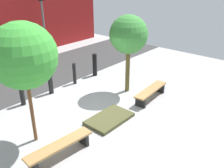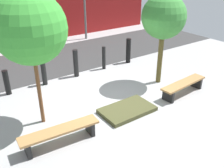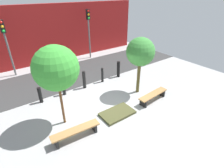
{
  "view_description": "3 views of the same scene",
  "coord_description": "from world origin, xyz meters",
  "px_view_note": "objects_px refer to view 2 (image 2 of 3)",
  "views": [
    {
      "loc": [
        -5.43,
        -5.5,
        4.62
      ],
      "look_at": [
        0.5,
        -0.4,
        1.1
      ],
      "focal_mm": 40.0,
      "sensor_mm": 36.0,
      "label": 1
    },
    {
      "loc": [
        -4.06,
        -5.65,
        4.04
      ],
      "look_at": [
        -0.49,
        -0.61,
        1.02
      ],
      "focal_mm": 40.0,
      "sensor_mm": 36.0,
      "label": 2
    },
    {
      "loc": [
        -4.16,
        -5.92,
        5.28
      ],
      "look_at": [
        0.11,
        -0.13,
        1.36
      ],
      "focal_mm": 28.0,
      "sensor_mm": 36.0,
      "label": 3
    }
  ],
  "objects_px": {
    "tree_behind_right_bench": "(164,17)",
    "bollard_right": "(104,58)",
    "bench_left": "(60,133)",
    "bollard_left": "(44,73)",
    "bollard_center": "(76,63)",
    "bench_right": "(183,85)",
    "bollard_far_left": "(7,83)",
    "planter_bed": "(127,110)",
    "bollard_far_right": "(128,51)",
    "tree_behind_left_bench": "(30,29)"
  },
  "relations": [
    {
      "from": "bench_right",
      "to": "bollard_far_right",
      "type": "relative_size",
      "value": 1.8
    },
    {
      "from": "bollard_far_right",
      "to": "planter_bed",
      "type": "bearing_deg",
      "value": -128.97
    },
    {
      "from": "bench_right",
      "to": "bollard_far_right",
      "type": "distance_m",
      "value": 3.44
    },
    {
      "from": "tree_behind_left_bench",
      "to": "bollard_far_left",
      "type": "distance_m",
      "value": 3.16
    },
    {
      "from": "planter_bed",
      "to": "bollard_left",
      "type": "relative_size",
      "value": 1.74
    },
    {
      "from": "bench_left",
      "to": "bollard_center",
      "type": "bearing_deg",
      "value": 60.89
    },
    {
      "from": "bench_right",
      "to": "bollard_far_left",
      "type": "bearing_deg",
      "value": 140.58
    },
    {
      "from": "bench_left",
      "to": "bollard_far_right",
      "type": "height_order",
      "value": "bollard_far_right"
    },
    {
      "from": "bench_left",
      "to": "planter_bed",
      "type": "xyz_separation_m",
      "value": [
        2.25,
        0.2,
        -0.26
      ]
    },
    {
      "from": "bench_right",
      "to": "bollard_left",
      "type": "distance_m",
      "value": 4.92
    },
    {
      "from": "bollard_center",
      "to": "bollard_right",
      "type": "distance_m",
      "value": 1.3
    },
    {
      "from": "bollard_far_right",
      "to": "tree_behind_right_bench",
      "type": "bearing_deg",
      "value": -98.88
    },
    {
      "from": "planter_bed",
      "to": "bollard_left",
      "type": "height_order",
      "value": "bollard_left"
    },
    {
      "from": "tree_behind_right_bench",
      "to": "bollard_far_right",
      "type": "distance_m",
      "value": 2.93
    },
    {
      "from": "bench_right",
      "to": "bollard_left",
      "type": "xyz_separation_m",
      "value": [
        -3.55,
        3.41,
        0.14
      ]
    },
    {
      "from": "bollard_far_left",
      "to": "bollard_right",
      "type": "bearing_deg",
      "value": 0.0
    },
    {
      "from": "tree_behind_left_bench",
      "to": "bollard_far_right",
      "type": "relative_size",
      "value": 3.28
    },
    {
      "from": "tree_behind_left_bench",
      "to": "bollard_left",
      "type": "distance_m",
      "value": 3.27
    },
    {
      "from": "tree_behind_right_bench",
      "to": "bollard_right",
      "type": "bearing_deg",
      "value": 112.93
    },
    {
      "from": "tree_behind_right_bench",
      "to": "bollard_left",
      "type": "xyz_separation_m",
      "value": [
        -3.55,
        2.24,
        -1.93
      ]
    },
    {
      "from": "bollard_center",
      "to": "bollard_right",
      "type": "relative_size",
      "value": 1.12
    },
    {
      "from": "bollard_left",
      "to": "bollard_far_right",
      "type": "relative_size",
      "value": 0.85
    },
    {
      "from": "bollard_left",
      "to": "bench_right",
      "type": "bearing_deg",
      "value": -43.89
    },
    {
      "from": "bench_left",
      "to": "bollard_right",
      "type": "distance_m",
      "value": 4.92
    },
    {
      "from": "bench_right",
      "to": "bollard_far_left",
      "type": "relative_size",
      "value": 2.25
    },
    {
      "from": "bollard_far_left",
      "to": "bollard_center",
      "type": "xyz_separation_m",
      "value": [
        2.6,
        0.0,
        0.11
      ]
    },
    {
      "from": "bench_left",
      "to": "bollard_center",
      "type": "relative_size",
      "value": 1.85
    },
    {
      "from": "bollard_right",
      "to": "tree_behind_right_bench",
      "type": "bearing_deg",
      "value": -67.07
    },
    {
      "from": "bench_right",
      "to": "planter_bed",
      "type": "bearing_deg",
      "value": 170.64
    },
    {
      "from": "tree_behind_right_bench",
      "to": "bollard_center",
      "type": "relative_size",
      "value": 2.95
    },
    {
      "from": "bench_left",
      "to": "bollard_left",
      "type": "height_order",
      "value": "bollard_left"
    },
    {
      "from": "bench_left",
      "to": "bollard_center",
      "type": "height_order",
      "value": "bollard_center"
    },
    {
      "from": "tree_behind_left_bench",
      "to": "bollard_far_right",
      "type": "bearing_deg",
      "value": 24.83
    },
    {
      "from": "planter_bed",
      "to": "bollard_left",
      "type": "bearing_deg",
      "value": 112.02
    },
    {
      "from": "tree_behind_right_bench",
      "to": "bollard_center",
      "type": "distance_m",
      "value": 3.67
    },
    {
      "from": "bollard_center",
      "to": "bench_right",
      "type": "bearing_deg",
      "value": -56.62
    },
    {
      "from": "tree_behind_right_bench",
      "to": "bollard_right",
      "type": "distance_m",
      "value": 3.09
    },
    {
      "from": "planter_bed",
      "to": "bollard_far_right",
      "type": "height_order",
      "value": "bollard_far_right"
    },
    {
      "from": "bench_right",
      "to": "bollard_left",
      "type": "height_order",
      "value": "bollard_left"
    },
    {
      "from": "tree_behind_right_bench",
      "to": "bollard_right",
      "type": "height_order",
      "value": "tree_behind_right_bench"
    },
    {
      "from": "bench_right",
      "to": "tree_behind_left_bench",
      "type": "distance_m",
      "value": 5.19
    },
    {
      "from": "tree_behind_left_bench",
      "to": "bollard_right",
      "type": "bearing_deg",
      "value": 32.31
    },
    {
      "from": "bench_right",
      "to": "bollard_left",
      "type": "relative_size",
      "value": 2.12
    },
    {
      "from": "bollard_right",
      "to": "bollard_far_right",
      "type": "height_order",
      "value": "bollard_far_right"
    },
    {
      "from": "tree_behind_left_bench",
      "to": "bollard_far_right",
      "type": "height_order",
      "value": "tree_behind_left_bench"
    },
    {
      "from": "planter_bed",
      "to": "tree_behind_left_bench",
      "type": "distance_m",
      "value": 3.55
    },
    {
      "from": "bench_left",
      "to": "bollard_left",
      "type": "xyz_separation_m",
      "value": [
        0.95,
        3.41,
        0.14
      ]
    },
    {
      "from": "bollard_left",
      "to": "bollard_center",
      "type": "height_order",
      "value": "bollard_center"
    },
    {
      "from": "bench_right",
      "to": "bollard_center",
      "type": "bearing_deg",
      "value": 119.11
    },
    {
      "from": "bench_left",
      "to": "tree_behind_left_bench",
      "type": "relative_size",
      "value": 0.56
    }
  ]
}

